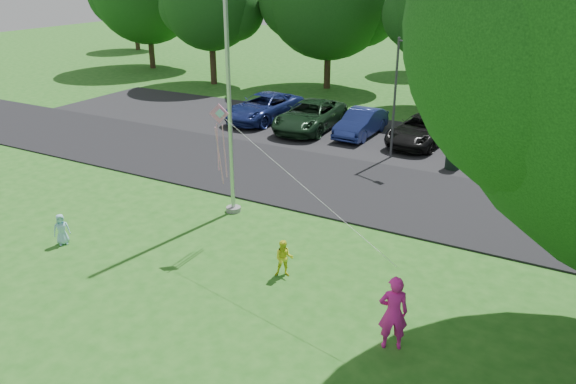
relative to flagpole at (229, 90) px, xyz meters
The scene contains 13 objects.
ground 7.39m from the flagpole, 55.01° to the right, with size 120.00×120.00×0.00m, color #24641A.
park_road 6.73m from the flagpole, 48.81° to the left, with size 60.00×6.00×0.06m, color black.
parking_strip 11.82m from the flagpole, 71.57° to the left, with size 42.00×7.00×0.06m, color black.
flagpole is the anchor object (origin of this frame).
street_lamp 8.53m from the flagpole, 69.38° to the left, with size 1.37×0.68×5.14m.
trash_can 10.24m from the flagpole, 54.95° to the left, with size 0.63×0.63×1.01m.
tree_row 19.95m from the flagpole, 75.18° to the left, with size 64.35×11.94×10.88m.
horizon_trees 29.85m from the flagpole, 75.32° to the left, with size 77.46×7.20×7.02m.
parked_cars 11.40m from the flagpole, 75.98° to the left, with size 20.36×5.73×1.48m.
woman 9.04m from the flagpole, 31.50° to the right, with size 0.65×0.42×1.78m, color #ED1FA3.
child_yellow 5.89m from the flagpole, 38.57° to the right, with size 0.51×0.40×1.05m, color yellow.
child_blue 6.61m from the flagpole, 124.83° to the right, with size 0.47×0.31×0.97m, color #99D7EB.
kite 2.43m from the flagpole, 59.63° to the right, with size 6.46×2.72×2.48m.
Camera 1 is at (6.67, -9.43, 7.85)m, focal length 35.00 mm.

